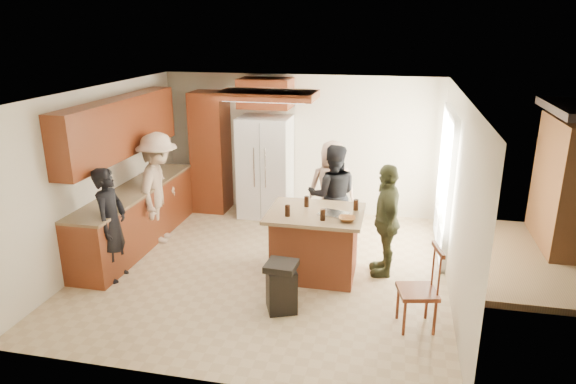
% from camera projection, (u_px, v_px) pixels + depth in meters
% --- Properties ---
extents(room_shell, '(8.00, 5.20, 5.00)m').
position_uv_depth(room_shell, '(573.00, 196.00, 7.75)').
color(room_shell, tan).
rests_on(room_shell, ground).
extents(person_front_left, '(0.46, 0.60, 1.57)m').
position_uv_depth(person_front_left, '(111.00, 224.00, 6.85)').
color(person_front_left, black).
rests_on(person_front_left, ground).
extents(person_behind_left, '(0.85, 0.60, 1.61)m').
position_uv_depth(person_behind_left, '(333.00, 195.00, 7.95)').
color(person_behind_left, black).
rests_on(person_behind_left, ground).
extents(person_behind_right, '(0.85, 0.64, 1.58)m').
position_uv_depth(person_behind_right, '(332.00, 189.00, 8.33)').
color(person_behind_right, tan).
rests_on(person_behind_right, ground).
extents(person_side_right, '(0.59, 0.98, 1.58)m').
position_uv_depth(person_side_right, '(386.00, 220.00, 6.99)').
color(person_side_right, '#3B3E24').
rests_on(person_side_right, ground).
extents(person_counter, '(0.68, 1.20, 1.76)m').
position_uv_depth(person_counter, '(159.00, 188.00, 8.05)').
color(person_counter, tan).
rests_on(person_counter, ground).
extents(left_cabinetry, '(0.64, 3.00, 2.30)m').
position_uv_depth(left_cabinetry, '(131.00, 186.00, 7.89)').
color(left_cabinetry, maroon).
rests_on(left_cabinetry, ground).
extents(back_wall_units, '(1.80, 0.60, 2.45)m').
position_uv_depth(back_wall_units, '(224.00, 138.00, 9.24)').
color(back_wall_units, maroon).
rests_on(back_wall_units, ground).
extents(refrigerator, '(0.90, 0.76, 1.80)m').
position_uv_depth(refrigerator, '(265.00, 167.00, 9.16)').
color(refrigerator, white).
rests_on(refrigerator, ground).
extents(kitchen_island, '(1.28, 1.03, 0.93)m').
position_uv_depth(kitchen_island, '(315.00, 243.00, 7.04)').
color(kitchen_island, '#AC4F2C').
rests_on(kitchen_island, ground).
extents(island_items, '(0.94, 0.58, 0.15)m').
position_uv_depth(island_items, '(332.00, 213.00, 6.73)').
color(island_items, silver).
rests_on(island_items, kitchen_island).
extents(trash_bin, '(0.44, 0.44, 0.63)m').
position_uv_depth(trash_bin, '(281.00, 286.00, 6.19)').
color(trash_bin, black).
rests_on(trash_bin, ground).
extents(spindle_chair, '(0.50, 0.50, 0.99)m').
position_uv_depth(spindle_chair, '(419.00, 291.00, 5.80)').
color(spindle_chair, maroon).
rests_on(spindle_chair, ground).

